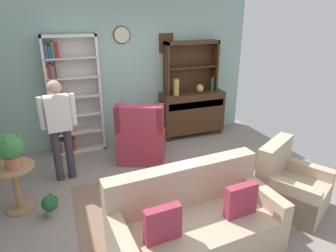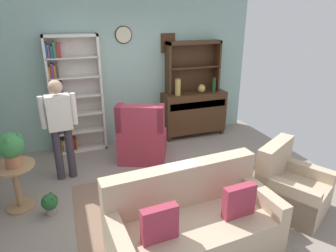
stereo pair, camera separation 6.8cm
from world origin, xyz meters
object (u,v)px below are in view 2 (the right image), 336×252
Objects in this scene: potted_plant_large at (11,147)px; person_reading at (60,124)px; bottle_wine at (214,85)px; wingback_chair at (142,139)px; sideboard at (194,112)px; bookshelf at (72,98)px; vase_tall at (178,87)px; armchair_floral at (290,189)px; book_stack at (175,177)px; sideboard_hutch at (193,60)px; couch_floral at (192,224)px; coffee_table at (166,183)px; plant_stand at (16,182)px; potted_plant_small at (50,203)px; vase_round at (202,88)px.

potted_plant_large is 0.87m from person_reading.
wingback_chair is (-1.69, -0.64, -0.68)m from bottle_wine.
wingback_chair is (-1.30, -0.73, -0.13)m from sideboard.
bookshelf is 1.97m from vase_tall.
bottle_wine is 0.19× the size of person_reading.
bookshelf is 3.84m from armchair_floral.
book_stack is (0.02, -1.49, 0.08)m from wingback_chair.
sideboard_hutch is 0.66m from bottle_wine.
vase_tall is 0.30× the size of wingback_chair.
bookshelf reaches higher than couch_floral.
wingback_chair is at bearing 23.60° from potted_plant_large.
wingback_chair is at bearing 87.20° from coffee_table.
couch_floral is 2.24m from wingback_chair.
bottle_wine is at bearing 58.67° from couch_floral.
potted_plant_large is (-1.82, 1.41, 0.59)m from couch_floral.
plant_stand is at bearing 160.78° from coffee_table.
sideboard is 2.92× the size of potted_plant_large.
bottle_wine is at bearing 28.13° from potted_plant_small.
potted_plant_large is 2.07m from book_stack.
wingback_chair is at bearing -147.21° from sideboard_hutch.
couch_floral is 4.15× the size of potted_plant_large.
bottle_wine is at bearing 20.73° from wingback_chair.
vase_tall is at bearing 27.77° from potted_plant_large.
person_reading is at bearing -171.64° from wingback_chair.
sideboard_hutch is (0.00, 0.11, 1.05)m from sideboard.
vase_tall is 1.09× the size of bottle_wine.
vase_round is at bearing 56.80° from book_stack.
armchair_floral is (2.49, -2.83, -0.73)m from bookshelf.
bookshelf is 4.71× the size of potted_plant_large.
bottle_wine is 2.81m from coffee_table.
potted_plant_large reaches higher than potted_plant_small.
couch_floral is at bearing -38.18° from potted_plant_small.
vase_tall is at bearing 101.18° from armchair_floral.
plant_stand is at bearing 124.69° from potted_plant_large.
plant_stand reaches higher than book_stack.
wingback_chair is at bearing 35.27° from potted_plant_small.
potted_plant_large is at bearing -157.74° from bottle_wine.
bottle_wine is (2.74, -0.17, 0.05)m from bookshelf.
potted_plant_large is (-0.83, -1.64, -0.12)m from bookshelf.
sideboard reaches higher than couch_floral.
wingback_chair is at bearing 22.39° from plant_stand.
bookshelf is at bearing 63.01° from potted_plant_large.
bookshelf reaches higher than sideboard_hutch.
couch_floral reaches higher than armchair_floral.
armchair_floral is 5.13× the size of book_stack.
armchair_floral is (-0.25, -2.65, -0.78)m from bottle_wine.
armchair_floral is 1.52m from book_stack.
sideboard_hutch is at bearing 25.89° from vase_tall.
bottle_wine is at bearing -26.96° from sideboard_hutch.
bookshelf reaches higher than person_reading.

